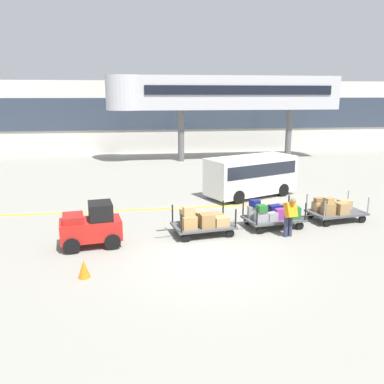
{
  "coord_description": "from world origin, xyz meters",
  "views": [
    {
      "loc": [
        -2.25,
        -12.08,
        5.27
      ],
      "look_at": [
        -0.07,
        3.18,
        1.51
      ],
      "focal_mm": 37.61,
      "sensor_mm": 36.0,
      "label": 1
    }
  ],
  "objects": [
    {
      "name": "baggage_cart_middle",
      "position": [
        3.21,
        2.89,
        0.55
      ],
      "size": [
        3.08,
        1.74,
        1.13
      ],
      "color": "#4C4C4F",
      "rests_on": "ground_plane"
    },
    {
      "name": "jet_bridge",
      "position": [
        4.22,
        19.99,
        5.32
      ],
      "size": [
        18.46,
        3.0,
        6.68
      ],
      "color": "#B7B7BC",
      "rests_on": "ground_plane"
    },
    {
      "name": "baggage_tug",
      "position": [
        -3.85,
        1.76,
        0.75
      ],
      "size": [
        2.25,
        1.51,
        1.58
      ],
      "color": "red",
      "rests_on": "ground_plane"
    },
    {
      "name": "safety_cone_near",
      "position": [
        -3.85,
        -0.79,
        0.28
      ],
      "size": [
        0.36,
        0.36,
        0.55
      ],
      "primitive_type": "cone",
      "color": "orange",
      "rests_on": "ground_plane"
    },
    {
      "name": "shuttle_van",
      "position": [
        3.74,
        7.98,
        1.23
      ],
      "size": [
        5.16,
        3.63,
        2.1
      ],
      "color": "white",
      "rests_on": "ground_plane"
    },
    {
      "name": "terminal_building",
      "position": [
        0.0,
        25.97,
        3.23
      ],
      "size": [
        50.66,
        2.51,
        6.45
      ],
      "color": "beige",
      "rests_on": "ground_plane"
    },
    {
      "name": "baggage_cart_lead",
      "position": [
        0.2,
        2.35,
        0.55
      ],
      "size": [
        3.08,
        1.74,
        1.23
      ],
      "color": "#4C4C4F",
      "rests_on": "ground_plane"
    },
    {
      "name": "apron_lead_line",
      "position": [
        -3.89,
        6.15,
        0.0
      ],
      "size": [
        17.6,
        0.41,
        0.01
      ],
      "primitive_type": "cube",
      "rotation": [
        0.0,
        0.0,
        0.01
      ],
      "color": "yellow",
      "rests_on": "ground_plane"
    },
    {
      "name": "baggage_cart_tail",
      "position": [
        6.07,
        3.34,
        0.53
      ],
      "size": [
        3.08,
        1.74,
        1.12
      ],
      "color": "#4C4C4F",
      "rests_on": "ground_plane"
    },
    {
      "name": "ground_plane",
      "position": [
        0.0,
        0.0,
        0.0
      ],
      "size": [
        120.0,
        120.0,
        0.0
      ],
      "primitive_type": "plane",
      "color": "gray"
    },
    {
      "name": "baggage_handler",
      "position": [
        3.42,
        1.68,
        0.87
      ],
      "size": [
        0.49,
        0.51,
        1.56
      ],
      "color": "#2D334C",
      "rests_on": "ground_plane"
    }
  ]
}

